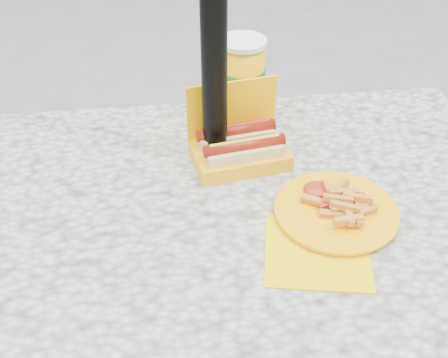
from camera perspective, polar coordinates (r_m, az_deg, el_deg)
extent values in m
cube|color=beige|center=(1.08, 0.06, -4.02)|extent=(1.20, 0.80, 0.05)
cylinder|color=black|center=(1.61, -19.55, -8.02)|extent=(0.07, 0.07, 0.70)
cylinder|color=black|center=(1.67, 16.12, -5.10)|extent=(0.07, 0.07, 0.70)
cube|color=#FFAF00|center=(1.17, 1.61, 2.44)|extent=(0.21, 0.15, 0.03)
cube|color=#FFAF00|center=(1.18, 0.79, 7.24)|extent=(0.19, 0.04, 0.13)
cube|color=tan|center=(1.14, 2.06, 2.43)|extent=(0.16, 0.07, 0.04)
cylinder|color=maroon|center=(1.13, 2.09, 3.42)|extent=(0.17, 0.05, 0.03)
cylinder|color=gold|center=(1.12, 2.10, 3.91)|extent=(0.14, 0.03, 0.01)
cube|color=tan|center=(1.18, 1.21, 4.00)|extent=(0.16, 0.07, 0.04)
cylinder|color=maroon|center=(1.17, 1.23, 4.98)|extent=(0.17, 0.05, 0.03)
cylinder|color=maroon|center=(1.17, 1.23, 5.45)|extent=(0.14, 0.03, 0.01)
cube|color=#FFD300|center=(1.00, 9.43, -7.20)|extent=(0.21, 0.21, 0.00)
cylinder|color=#FFAF00|center=(1.07, 11.29, -3.28)|extent=(0.22, 0.22, 0.01)
cylinder|color=#FFAF00|center=(1.06, 11.32, -3.12)|extent=(0.23, 0.23, 0.01)
cube|color=#BE7933|center=(1.04, 11.19, -3.53)|extent=(0.06, 0.03, 0.01)
cube|color=#BE7933|center=(1.03, 12.53, -3.49)|extent=(0.02, 0.06, 0.01)
cube|color=#BE7933|center=(1.07, 12.06, -1.33)|extent=(0.06, 0.02, 0.01)
cube|color=#BE7933|center=(1.07, 12.80, -2.42)|extent=(0.04, 0.06, 0.01)
cube|color=#BE7933|center=(1.03, 12.19, -2.79)|extent=(0.06, 0.04, 0.01)
cube|color=#BE7933|center=(1.10, 11.65, -0.86)|extent=(0.05, 0.05, 0.01)
cube|color=#BE7933|center=(1.04, 13.54, -3.55)|extent=(0.03, 0.06, 0.01)
cube|color=#BE7933|center=(1.02, 12.55, -4.09)|extent=(0.06, 0.02, 0.01)
cube|color=#BE7933|center=(1.08, 10.56, -1.09)|extent=(0.02, 0.06, 0.01)
cube|color=#BE7933|center=(1.05, 14.03, -3.17)|extent=(0.06, 0.03, 0.01)
cube|color=#BE7933|center=(1.05, 11.51, -2.02)|extent=(0.06, 0.03, 0.01)
cube|color=#BE7933|center=(1.06, 9.27, -2.21)|extent=(0.05, 0.04, 0.01)
cube|color=#BE7933|center=(1.06, 13.45, -1.86)|extent=(0.06, 0.03, 0.01)
cube|color=#BE7933|center=(1.07, 13.15, -2.43)|extent=(0.05, 0.05, 0.01)
cube|color=#BE7933|center=(1.08, 12.02, -1.48)|extent=(0.05, 0.05, 0.01)
cube|color=#BE7933|center=(1.05, 11.16, -2.33)|extent=(0.03, 0.06, 0.01)
ellipsoid|color=maroon|center=(1.09, 9.32, -1.01)|extent=(0.05, 0.05, 0.01)
cube|color=red|center=(1.06, 11.98, -2.09)|extent=(0.09, 0.03, 0.00)
cylinder|color=#FFAE00|center=(1.28, 1.87, 9.80)|extent=(0.10, 0.10, 0.18)
cylinder|color=#135017|center=(1.28, 1.88, 10.01)|extent=(0.10, 0.10, 0.06)
cylinder|color=white|center=(1.24, 1.96, 13.74)|extent=(0.10, 0.10, 0.01)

